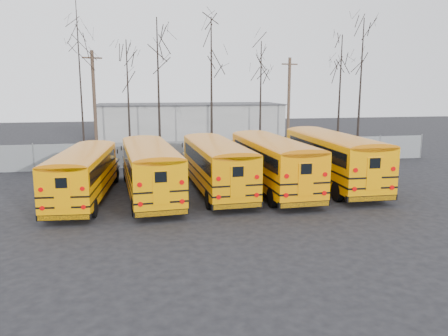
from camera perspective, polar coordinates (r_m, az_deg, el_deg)
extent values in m
plane|color=black|center=(23.16, 0.10, -4.91)|extent=(120.00, 120.00, 0.00)
cube|color=gray|center=(34.56, -3.81, 1.94)|extent=(40.00, 0.04, 2.00)
cube|color=#B9B8B3|center=(54.42, -4.48, 6.15)|extent=(22.00, 8.00, 4.00)
cylinder|color=black|center=(22.37, -22.05, -5.02)|extent=(0.35, 0.96, 0.94)
cylinder|color=black|center=(21.88, -16.69, -5.03)|extent=(0.35, 0.96, 0.94)
cylinder|color=black|center=(29.81, -17.97, -1.00)|extent=(0.35, 0.96, 0.94)
cylinder|color=black|center=(29.44, -13.93, -0.93)|extent=(0.35, 0.96, 0.94)
cube|color=#FF9C00|center=(24.75, -17.97, -0.69)|extent=(3.12, 8.89, 2.20)
cube|color=#FF9C00|center=(29.83, -15.90, 0.04)|extent=(2.24, 1.78, 0.94)
cube|color=black|center=(24.48, -18.12, 0.35)|extent=(3.07, 7.96, 0.66)
cube|color=black|center=(25.65, -17.52, -1.83)|extent=(3.29, 10.49, 0.08)
cube|color=black|center=(25.55, -17.58, -0.81)|extent=(3.29, 10.49, 0.08)
cube|color=black|center=(20.98, -20.15, -6.04)|extent=(2.41, 0.42, 0.26)
cube|color=black|center=(30.65, -15.62, -0.65)|extent=(2.26, 0.39, 0.24)
cube|color=#FF9C00|center=(20.60, -20.41, -3.12)|extent=(0.70, 0.10, 1.45)
cylinder|color=#B20505|center=(20.99, -22.67, -4.88)|extent=(0.21, 0.06, 0.21)
cylinder|color=#B20505|center=(20.55, -17.89, -4.89)|extent=(0.21, 0.06, 0.21)
cylinder|color=#B20505|center=(20.79, -22.83, -2.64)|extent=(0.21, 0.06, 0.21)
cylinder|color=#B20505|center=(20.34, -18.03, -2.60)|extent=(0.21, 0.06, 0.21)
cylinder|color=black|center=(21.61, -11.61, -4.89)|extent=(0.35, 1.02, 1.01)
cylinder|color=black|center=(21.85, -5.64, -4.55)|extent=(0.35, 1.02, 1.01)
cylinder|color=black|center=(29.83, -12.70, -0.66)|extent=(0.35, 1.02, 1.01)
cylinder|color=black|center=(30.00, -8.37, -0.45)|extent=(0.35, 1.02, 1.01)
cube|color=#F69A00|center=(24.61, -9.59, -0.11)|extent=(3.17, 9.50, 2.36)
cube|color=#F69A00|center=(30.15, -10.62, 0.51)|extent=(2.38, 1.86, 1.01)
cube|color=black|center=(24.32, -9.58, 1.03)|extent=(3.14, 8.50, 0.70)
cube|color=black|center=(25.58, -9.73, -1.37)|extent=(3.32, 11.23, 0.09)
cube|color=black|center=(25.49, -9.77, -0.26)|extent=(3.32, 11.23, 0.09)
cube|color=black|center=(20.47, -8.17, -5.80)|extent=(2.58, 0.40, 0.28)
cube|color=black|center=(31.04, -10.71, -0.25)|extent=(2.42, 0.37, 0.26)
cube|color=#F69A00|center=(20.06, -8.22, -2.58)|extent=(0.75, 0.09, 1.56)
cylinder|color=#B20505|center=(20.13, -10.87, -4.68)|extent=(0.22, 0.06, 0.22)
cylinder|color=#B20505|center=(20.35, -5.49, -4.37)|extent=(0.22, 0.06, 0.22)
cylinder|color=#B20505|center=(19.91, -10.96, -2.17)|extent=(0.22, 0.06, 0.22)
cylinder|color=#B20505|center=(20.13, -5.53, -1.88)|extent=(0.22, 0.06, 0.22)
cylinder|color=black|center=(22.43, -1.95, -4.10)|extent=(0.32, 1.02, 1.01)
cylinder|color=black|center=(22.97, 3.64, -3.76)|extent=(0.32, 1.02, 1.01)
cylinder|color=black|center=(30.58, -5.09, -0.16)|extent=(0.32, 1.02, 1.01)
cylinder|color=black|center=(30.98, -0.92, 0.02)|extent=(0.32, 1.02, 1.01)
cube|color=orange|center=(25.54, -0.92, 0.44)|extent=(2.86, 9.46, 2.37)
cube|color=orange|center=(31.01, -3.12, 0.96)|extent=(2.33, 1.80, 1.01)
cube|color=black|center=(25.25, -0.82, 1.54)|extent=(2.86, 8.45, 0.71)
cube|color=black|center=(26.50, -1.31, -0.80)|extent=(2.95, 11.19, 0.09)
cube|color=black|center=(26.40, -1.32, 0.27)|extent=(2.95, 11.19, 0.09)
cube|color=black|center=(21.46, 1.73, -4.92)|extent=(2.59, 0.32, 0.28)
cube|color=black|center=(31.89, -3.37, 0.21)|extent=(2.42, 0.29, 0.26)
cube|color=orange|center=(21.07, 1.83, -1.82)|extent=(0.76, 0.07, 1.56)
cylinder|color=#B20505|center=(21.00, -0.70, -3.84)|extent=(0.22, 0.05, 0.22)
cylinder|color=#B20505|center=(21.48, 4.30, -3.54)|extent=(0.22, 0.05, 0.22)
cylinder|color=#B20505|center=(20.79, -0.71, -1.42)|extent=(0.22, 0.05, 0.22)
cylinder|color=#B20505|center=(21.28, 4.33, -1.17)|extent=(0.22, 0.05, 0.22)
cylinder|color=black|center=(22.83, 6.34, -3.84)|extent=(0.32, 1.06, 1.05)
cylinder|color=black|center=(23.68, 11.79, -3.47)|extent=(0.32, 1.06, 1.05)
cylinder|color=black|center=(31.12, 1.11, 0.10)|extent=(0.32, 1.06, 1.05)
cylinder|color=black|center=(31.75, 5.28, 0.27)|extent=(0.32, 1.06, 1.05)
cube|color=#FF9300|center=(26.11, 6.45, 0.76)|extent=(2.84, 9.83, 2.47)
cube|color=#FF9300|center=(31.67, 3.05, 1.24)|extent=(2.40, 1.84, 1.05)
cube|color=black|center=(25.82, 6.63, 1.89)|extent=(2.86, 8.78, 0.74)
cube|color=black|center=(27.08, 5.81, -0.51)|extent=(2.91, 11.64, 0.09)
cube|color=black|center=(26.98, 5.83, 0.58)|extent=(2.91, 11.64, 0.09)
cube|color=black|center=(22.02, 10.42, -4.64)|extent=(2.69, 0.29, 0.29)
cube|color=black|center=(32.57, 2.64, 0.47)|extent=(2.53, 0.27, 0.27)
cube|color=#FF9300|center=(21.62, 10.65, -1.49)|extent=(0.79, 0.06, 1.63)
cylinder|color=#B20505|center=(21.41, 8.13, -3.55)|extent=(0.23, 0.05, 0.23)
cylinder|color=#B20505|center=(22.18, 12.97, -3.22)|extent=(0.23, 0.05, 0.23)
cylinder|color=#B20505|center=(21.20, 8.19, -1.07)|extent=(0.23, 0.05, 0.23)
cylinder|color=#B20505|center=(21.98, 13.07, -0.82)|extent=(0.23, 0.05, 0.23)
cylinder|color=black|center=(24.64, 14.61, -3.00)|extent=(0.33, 1.10, 1.09)
cylinder|color=black|center=(25.75, 19.63, -2.69)|extent=(0.33, 1.10, 1.09)
cylinder|color=black|center=(33.04, 8.05, 0.66)|extent=(0.33, 1.10, 1.09)
cylinder|color=black|center=(33.87, 12.03, 0.77)|extent=(0.33, 1.10, 1.09)
cube|color=#FD9D00|center=(28.07, 14.05, 1.35)|extent=(2.97, 10.24, 2.57)
cube|color=#FD9D00|center=(33.70, 9.87, 1.74)|extent=(2.51, 1.92, 1.09)
cube|color=black|center=(27.79, 14.28, 2.44)|extent=(2.99, 9.15, 0.77)
cube|color=black|center=(29.04, 13.24, 0.10)|extent=(3.05, 12.12, 0.10)
cube|color=black|center=(28.95, 13.29, 1.16)|extent=(3.05, 12.12, 0.10)
cube|color=black|center=(23.96, 18.71, -3.74)|extent=(2.81, 0.31, 0.31)
cube|color=black|center=(34.61, 9.36, 0.98)|extent=(2.63, 0.28, 0.28)
cube|color=#FD9D00|center=(23.58, 19.03, -0.71)|extent=(0.82, 0.06, 1.70)
cylinder|color=#B20505|center=(23.25, 16.68, -2.66)|extent=(0.24, 0.05, 0.24)
cylinder|color=#B20505|center=(24.24, 21.09, -2.40)|extent=(0.24, 0.05, 0.24)
cylinder|color=#B20505|center=(23.05, 16.81, -0.28)|extent=(0.24, 0.05, 0.24)
cylinder|color=#B20505|center=(24.05, 21.25, -0.11)|extent=(0.24, 0.05, 0.24)
cylinder|color=#4A372A|center=(38.30, -16.53, 7.71)|extent=(0.28, 0.28, 9.10)
cube|color=#4A372A|center=(38.34, -16.85, 13.61)|extent=(1.58, 0.59, 0.12)
cylinder|color=brown|center=(40.64, 8.43, 7.92)|extent=(0.27, 0.27, 8.74)
cube|color=brown|center=(40.65, 8.58, 13.26)|extent=(1.55, 0.34, 0.12)
cone|color=black|center=(38.19, -18.24, 10.48)|extent=(0.26, 0.26, 12.92)
cone|color=black|center=(37.19, -12.38, 8.46)|extent=(0.26, 0.26, 9.92)
cone|color=black|center=(38.43, -8.55, 10.12)|extent=(0.26, 0.26, 11.89)
cone|color=black|center=(37.57, -1.65, 10.19)|extent=(0.26, 0.26, 11.85)
cone|color=black|center=(38.41, 4.79, 8.78)|extent=(0.26, 0.26, 9.99)
cone|color=black|center=(42.49, 14.86, 9.20)|extent=(0.26, 0.26, 10.83)
cone|color=black|center=(45.09, 17.39, 10.25)|extent=(0.26, 0.26, 12.58)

